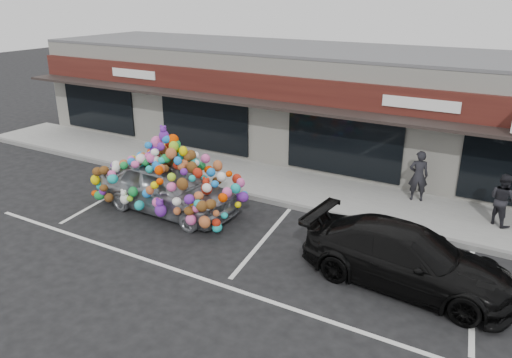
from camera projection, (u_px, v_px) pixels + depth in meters
The scene contains 12 objects.
ground at pixel (180, 220), 14.96m from camera, with size 90.00×90.00×0.00m, color black.
shop_building at pixel (303, 99), 21.02m from camera, with size 24.00×7.20×4.31m.
sidewalk at pixel (249, 178), 18.17m from camera, with size 26.00×3.00×0.15m, color gray.
kerb at pixel (226, 191), 16.96m from camera, with size 26.00×0.18×0.16m, color slate.
parking_stripe_left at pixel (108, 197), 16.64m from camera, with size 0.12×4.40×0.01m, color silver.
parking_stripe_mid at pixel (264, 239), 13.80m from camera, with size 0.12×4.40×0.01m, color silver.
parking_stripe_right at pixel (472, 296), 11.25m from camera, with size 0.12×4.40×0.01m, color silver.
lane_line at pixel (185, 273), 12.16m from camera, with size 14.00×0.12×0.01m, color silver.
toy_car at pixel (167, 182), 15.28m from camera, with size 3.29×4.93×2.84m.
black_sedan at pixel (407, 258), 11.45m from camera, with size 4.86×1.98×1.41m, color black.
pedestrian_a at pixel (418, 176), 15.76m from camera, with size 0.60×0.39×1.65m, color black.
pedestrian_b at pixel (502, 199), 14.11m from camera, with size 0.75×0.58×1.54m, color black.
Camera 1 is at (8.84, -10.54, 6.44)m, focal length 35.00 mm.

